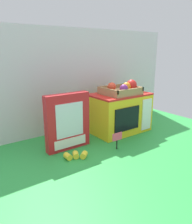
# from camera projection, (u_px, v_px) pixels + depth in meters

# --- Properties ---
(ground_plane) EXTENTS (1.70, 1.70, 0.00)m
(ground_plane) POSITION_uv_depth(u_px,v_px,m) (100.00, 136.00, 1.49)
(ground_plane) COLOR green
(ground_plane) RESTS_ON ground
(display_back_panel) EXTENTS (1.61, 0.03, 0.70)m
(display_back_panel) POSITION_uv_depth(u_px,v_px,m) (79.00, 80.00, 1.59)
(display_back_panel) COLOR silver
(display_back_panel) RESTS_ON ground
(toy_microwave) EXTENTS (0.40, 0.26, 0.27)m
(toy_microwave) POSITION_uv_depth(u_px,v_px,m) (119.00, 113.00, 1.56)
(toy_microwave) COLOR yellow
(toy_microwave) RESTS_ON ground
(food_groups_crate) EXTENTS (0.23, 0.21, 0.10)m
(food_groups_crate) POSITION_uv_depth(u_px,v_px,m) (122.00, 90.00, 1.49)
(food_groups_crate) COLOR #A37F51
(food_groups_crate) RESTS_ON toy_microwave
(cookie_set_box) EXTENTS (0.27, 0.05, 0.33)m
(cookie_set_box) POSITION_uv_depth(u_px,v_px,m) (68.00, 122.00, 1.27)
(cookie_set_box) COLOR red
(cookie_set_box) RESTS_ON ground
(price_sign) EXTENTS (0.07, 0.01, 0.10)m
(price_sign) POSITION_uv_depth(u_px,v_px,m) (117.00, 138.00, 1.28)
(price_sign) COLOR black
(price_sign) RESTS_ON ground
(loose_toy_banana) EXTENTS (0.12, 0.08, 0.03)m
(loose_toy_banana) POSITION_uv_depth(u_px,v_px,m) (76.00, 155.00, 1.19)
(loose_toy_banana) COLOR yellow
(loose_toy_banana) RESTS_ON ground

